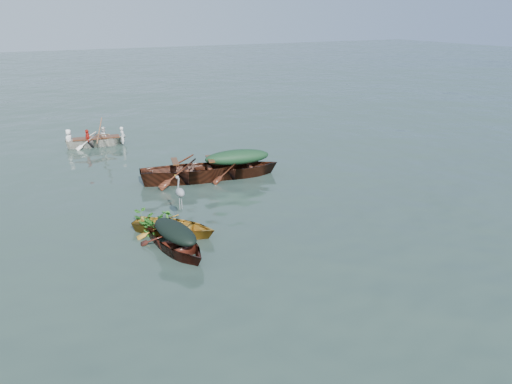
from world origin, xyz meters
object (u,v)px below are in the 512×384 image
dark_covered_boat (176,251)px  green_tarp_boat (237,176)px  yellow_dinghy (175,234)px  rowed_boat (97,146)px  open_wooden_boat (194,181)px  heron (180,197)px

dark_covered_boat → green_tarp_boat: bearing=40.1°
yellow_dinghy → green_tarp_boat: 5.06m
green_tarp_boat → rowed_boat: green_tarp_boat is taller
dark_covered_boat → green_tarp_boat: green_tarp_boat is taller
rowed_boat → open_wooden_boat: bearing=-155.7°
heron → dark_covered_boat: bearing=-159.9°
dark_covered_boat → open_wooden_boat: 5.30m
green_tarp_boat → heron: bearing=144.0°
dark_covered_boat → open_wooden_boat: bearing=54.9°
heron → open_wooden_boat: bearing=19.5°
green_tarp_boat → rowed_boat: (-3.52, 6.65, 0.00)m
dark_covered_boat → open_wooden_boat: open_wooden_boat is taller
dark_covered_boat → green_tarp_boat: (3.87, 4.51, 0.00)m
yellow_dinghy → heron: bearing=5.2°
dark_covered_boat → heron: bearing=55.3°
yellow_dinghy → open_wooden_boat: open_wooden_boat is taller
yellow_dinghy → green_tarp_boat: (3.58, 3.58, 0.00)m
yellow_dinghy → dark_covered_boat: 0.98m
dark_covered_boat → rowed_boat: (0.34, 11.16, 0.00)m
dark_covered_boat → heron: (0.64, 1.36, 0.83)m
open_wooden_boat → rowed_boat: size_ratio=1.40×
yellow_dinghy → green_tarp_boat: green_tarp_boat is taller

